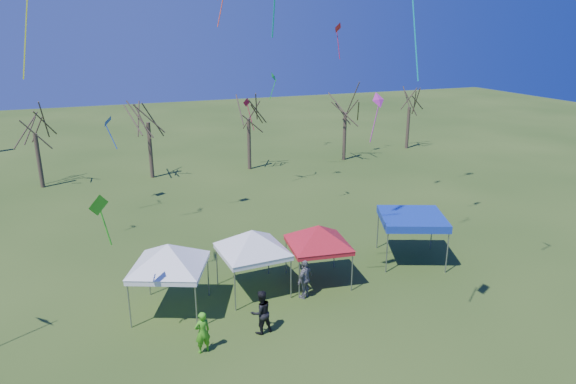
% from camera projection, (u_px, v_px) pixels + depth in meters
% --- Properties ---
extents(ground, '(140.00, 140.00, 0.00)m').
position_uv_depth(ground, '(280.00, 318.00, 22.15)').
color(ground, '#2C4716').
rests_on(ground, ground).
extents(tree_1, '(3.42, 3.42, 7.54)m').
position_uv_depth(tree_1, '(32.00, 114.00, 38.57)').
color(tree_1, '#3D2D21').
rests_on(tree_1, ground).
extents(tree_2, '(3.71, 3.71, 8.18)m').
position_uv_depth(tree_2, '(146.00, 102.00, 41.06)').
color(tree_2, '#3D2D21').
rests_on(tree_2, ground).
extents(tree_3, '(3.59, 3.59, 7.91)m').
position_uv_depth(tree_3, '(248.00, 100.00, 43.71)').
color(tree_3, '#3D2D21').
rests_on(tree_3, ground).
extents(tree_4, '(3.58, 3.58, 7.89)m').
position_uv_depth(tree_4, '(346.00, 95.00, 46.89)').
color(tree_4, '#3D2D21').
rests_on(tree_4, ground).
extents(tree_5, '(3.39, 3.39, 7.46)m').
position_uv_depth(tree_5, '(410.00, 92.00, 51.69)').
color(tree_5, '#3D2D21').
rests_on(tree_5, ground).
extents(tent_white_west, '(3.90, 3.90, 3.71)m').
position_uv_depth(tent_white_west, '(168.00, 249.00, 21.83)').
color(tent_white_west, gray).
rests_on(tent_white_west, ground).
extents(tent_white_mid, '(4.08, 4.08, 3.60)m').
position_uv_depth(tent_white_mid, '(252.00, 234.00, 23.55)').
color(tent_white_mid, gray).
rests_on(tent_white_mid, ground).
extents(tent_red, '(3.87, 3.87, 3.44)m').
position_uv_depth(tent_red, '(318.00, 229.00, 24.51)').
color(tent_red, gray).
rests_on(tent_red, ground).
extents(tent_blue, '(4.24, 4.24, 2.56)m').
position_uv_depth(tent_blue, '(412.00, 219.00, 27.00)').
color(tent_blue, gray).
rests_on(tent_blue, ground).
extents(person_green, '(0.70, 0.54, 1.72)m').
position_uv_depth(person_green, '(202.00, 332.00, 19.60)').
color(person_green, '#45B01C').
rests_on(person_green, ground).
extents(person_dark, '(1.01, 0.85, 1.87)m').
position_uv_depth(person_dark, '(261.00, 312.00, 20.84)').
color(person_dark, black).
rests_on(person_dark, ground).
extents(person_grey, '(1.18, 1.01, 1.89)m').
position_uv_depth(person_grey, '(305.00, 279.00, 23.58)').
color(person_grey, slate).
rests_on(person_grey, ground).
extents(kite_22, '(0.97, 0.83, 2.77)m').
position_uv_depth(kite_22, '(247.00, 104.00, 43.04)').
color(kite_22, '#C6123C').
rests_on(kite_22, ground).
extents(kite_13, '(0.98, 1.14, 2.43)m').
position_uv_depth(kite_13, '(107.00, 122.00, 34.41)').
color(kite_13, blue).
rests_on(kite_13, ground).
extents(kite_1, '(0.88, 0.78, 2.01)m').
position_uv_depth(kite_1, '(98.00, 206.00, 18.12)').
color(kite_1, green).
rests_on(kite_1, ground).
extents(kite_17, '(1.06, 0.76, 2.94)m').
position_uv_depth(kite_17, '(378.00, 101.00, 29.42)').
color(kite_17, '#F937C2').
rests_on(kite_17, ground).
extents(kite_19, '(0.76, 0.84, 2.03)m').
position_uv_depth(kite_19, '(274.00, 77.00, 38.21)').
color(kite_19, green).
rests_on(kite_19, ground).
extents(kite_12, '(1.12, 0.97, 3.15)m').
position_uv_depth(kite_12, '(338.00, 28.00, 44.66)').
color(kite_12, red).
rests_on(kite_12, ground).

